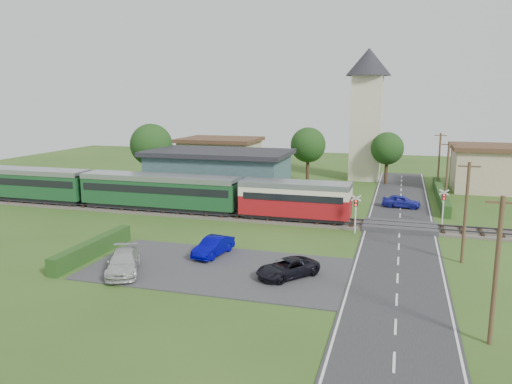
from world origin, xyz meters
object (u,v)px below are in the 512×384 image
(car_park_dark, at_px, (287,268))
(pedestrian_far, at_px, (150,193))
(train, at_px, (131,189))
(crossing_signal_far, at_px, (443,202))
(house_east, at_px, (488,167))
(crossing_signal_near, at_px, (356,208))
(car_park_silver, at_px, (123,262))
(pedestrian_near, at_px, (252,200))
(station_building, at_px, (219,173))
(church_tower, at_px, (367,104))
(car_on_road, at_px, (401,201))
(car_park_blue, at_px, (213,246))
(equipment_hut, at_px, (130,187))
(house_west, at_px, (220,157))

(car_park_dark, height_order, pedestrian_far, pedestrian_far)
(train, relative_size, crossing_signal_far, 13.18)
(house_east, relative_size, car_park_dark, 2.11)
(crossing_signal_near, bearing_deg, car_park_silver, -133.59)
(car_park_dark, bearing_deg, house_east, 104.59)
(pedestrian_near, bearing_deg, train, 21.09)
(station_building, height_order, train, station_building)
(station_building, relative_size, crossing_signal_near, 4.88)
(station_building, height_order, crossing_signal_near, station_building)
(church_tower, relative_size, crossing_signal_near, 5.37)
(train, bearing_deg, crossing_signal_near, -6.13)
(car_on_road, bearing_deg, crossing_signal_far, -144.42)
(car_on_road, distance_m, car_park_blue, 23.92)
(car_park_blue, height_order, car_park_dark, car_park_blue)
(church_tower, relative_size, crossing_signal_far, 5.37)
(train, bearing_deg, equipment_hut, 121.68)
(crossing_signal_far, xyz_separation_m, pedestrian_far, (-29.14, 0.59, -0.88))
(train, bearing_deg, church_tower, 51.04)
(crossing_signal_near, bearing_deg, pedestrian_near, 154.15)
(crossing_signal_far, bearing_deg, car_park_silver, -137.50)
(car_park_silver, relative_size, pedestrian_near, 3.12)
(car_park_dark, relative_size, pedestrian_far, 2.56)
(car_park_blue, bearing_deg, house_east, 65.62)
(station_building, relative_size, train, 0.37)
(church_tower, bearing_deg, crossing_signal_far, -69.98)
(house_west, xyz_separation_m, car_on_road, (25.05, -14.30, -2.09))
(train, distance_m, car_on_road, 27.53)
(house_west, distance_m, car_on_road, 28.92)
(station_building, distance_m, car_park_dark, 26.89)
(car_park_silver, relative_size, car_park_dark, 1.14)
(equipment_hut, relative_size, church_tower, 0.14)
(house_east, bearing_deg, train, -148.59)
(crossing_signal_near, xyz_separation_m, car_on_road, (3.65, 11.11, -1.44))
(equipment_hut, relative_size, house_east, 0.29)
(station_building, bearing_deg, house_east, 23.44)
(house_west, bearing_deg, pedestrian_near, -61.82)
(church_tower, relative_size, car_park_blue, 4.43)
(car_park_dark, bearing_deg, car_on_road, 112.94)
(equipment_hut, bearing_deg, pedestrian_far, -5.01)
(crossing_signal_near, distance_m, car_park_dark, 12.36)
(station_building, xyz_separation_m, house_east, (30.00, 13.01, 0.10))
(car_on_road, bearing_deg, house_east, -30.58)
(train, bearing_deg, pedestrian_far, 80.81)
(crossing_signal_near, xyz_separation_m, car_park_silver, (-13.42, -14.09, -1.37))
(church_tower, bearing_deg, station_building, -131.41)
(car_park_blue, bearing_deg, house_west, 119.34)
(house_east, relative_size, car_park_blue, 2.21)
(car_park_silver, bearing_deg, car_park_dark, -13.15)
(train, bearing_deg, car_park_blue, -40.91)
(house_west, xyz_separation_m, car_park_dark, (18.31, -37.28, -2.13))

